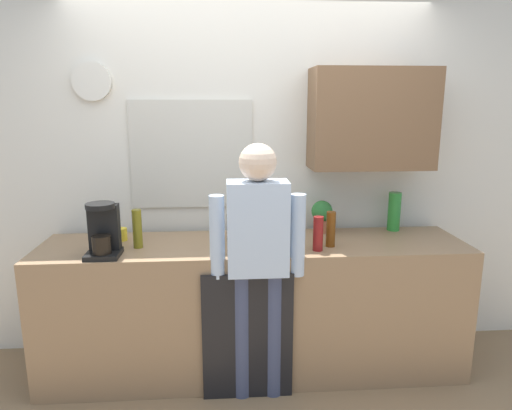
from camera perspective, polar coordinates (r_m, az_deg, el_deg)
The scene contains 14 objects.
ground_plane at distance 3.18m, azimuth 0.20°, elevation -22.34°, with size 8.00×8.00×0.00m, color #8C6D4C.
kitchen_counter at distance 3.21m, azimuth -0.22°, elevation -12.55°, with size 2.81×0.64×0.91m, color #937251.
dishwasher_panel at distance 2.93m, azimuth -1.03°, elevation -16.15°, with size 0.56×0.02×0.82m, color black.
back_wall_assembly at distance 3.35m, azimuth 1.01°, elevation 4.66°, with size 4.41×0.42×2.60m.
coffee_maker at distance 2.92m, azimuth -18.49°, elevation -3.20°, with size 0.20×0.20×0.33m.
bottle_amber_beer at distance 2.98m, azimuth 9.29°, elevation -2.99°, with size 0.06×0.06×0.23m, color brown.
bottle_clear_soda at distance 3.46m, azimuth 16.82°, elevation -0.78°, with size 0.09×0.09×0.28m, color #2D8C33.
bottle_olive_oil at distance 3.02m, azimuth -14.56°, elevation -2.87°, with size 0.06×0.06×0.25m, color olive.
bottle_dark_sauce at distance 3.09m, azimuth -3.14°, elevation -2.76°, with size 0.06×0.06×0.18m, color black.
bottle_red_vinegar at distance 2.89m, azimuth 7.73°, elevation -3.54°, with size 0.06×0.06×0.22m, color maroon.
bottle_green_wine at distance 2.81m, azimuth 3.86°, elevation -3.10°, with size 0.07×0.07×0.30m, color #195923.
cup_yellow_cup at distance 3.22m, azimuth -16.37°, elevation -3.52°, with size 0.07×0.07×0.09m, color yellow.
potted_plant at distance 3.30m, azimuth 8.20°, elevation -1.14°, with size 0.15×0.15×0.23m.
person_at_sink at distance 2.75m, azimuth 0.21°, elevation -5.93°, with size 0.57×0.22×1.60m.
Camera 1 is at (-0.20, -2.60, 1.82)m, focal length 32.14 mm.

